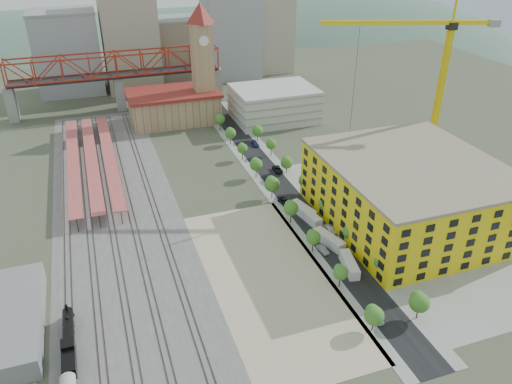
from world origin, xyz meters
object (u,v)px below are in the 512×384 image
object	(u,v)px
clock_tower	(202,52)
tower_crane	(433,68)
locomotive	(69,339)
site_trailer_d	(303,210)
car_0	(377,318)
site_trailer_a	(349,265)
construction_building	(410,192)
site_trailer_b	(329,240)
site_trailer_c	(309,217)

from	to	relation	value
clock_tower	tower_crane	world-z (taller)	tower_crane
locomotive	clock_tower	bearing A→B (deg)	63.96
site_trailer_d	car_0	bearing A→B (deg)	-108.02
locomotive	site_trailer_a	size ratio (longest dim) A/B	1.99
construction_building	site_trailer_b	bearing A→B (deg)	-172.66
locomotive	site_trailer_a	distance (m)	66.13
site_trailer_a	site_trailer_d	bearing A→B (deg)	101.57
clock_tower	site_trailer_b	distance (m)	107.19
site_trailer_a	site_trailer_c	bearing A→B (deg)	101.57
tower_crane	site_trailer_d	distance (m)	61.42
site_trailer_b	site_trailer_d	world-z (taller)	site_trailer_b
clock_tower	locomotive	distance (m)	134.85
construction_building	site_trailer_d	distance (m)	30.34
locomotive	site_trailer_c	distance (m)	71.71
locomotive	site_trailer_c	xyz separation A→B (m)	(66.00, 28.05, -0.49)
car_0	site_trailer_c	bearing A→B (deg)	83.39
site_trailer_b	car_0	xyz separation A→B (m)	(-3.00, -29.49, -0.74)
site_trailer_c	site_trailer_b	bearing A→B (deg)	-99.87
site_trailer_a	locomotive	bearing A→B (deg)	-164.87
clock_tower	car_0	xyz separation A→B (m)	(5.00, -132.84, -28.03)
clock_tower	locomotive	xyz separation A→B (m)	(-58.00, -118.73, -26.87)
clock_tower	car_0	size ratio (longest dim) A/B	13.36
clock_tower	tower_crane	distance (m)	92.09
site_trailer_a	site_trailer_b	xyz separation A→B (m)	(0.00, 11.28, 0.05)
site_trailer_d	clock_tower	bearing A→B (deg)	80.97
construction_building	site_trailer_c	bearing A→B (deg)	160.30
clock_tower	construction_building	distance (m)	107.36
locomotive	site_trailer_a	xyz separation A→B (m)	(66.00, 4.11, -0.48)
clock_tower	site_trailer_a	xyz separation A→B (m)	(8.00, -114.62, -27.35)
construction_building	site_trailer_c	distance (m)	28.77
site_trailer_a	construction_building	bearing A→B (deg)	40.94
locomotive	site_trailer_b	distance (m)	67.77
locomotive	site_trailer_b	bearing A→B (deg)	13.13
locomotive	tower_crane	distance (m)	128.53
construction_building	tower_crane	world-z (taller)	tower_crane
site_trailer_a	site_trailer_b	world-z (taller)	site_trailer_b
tower_crane	site_trailer_c	world-z (taller)	tower_crane
tower_crane	site_trailer_a	world-z (taller)	tower_crane
construction_building	site_trailer_a	bearing A→B (deg)	-150.64
tower_crane	site_trailer_b	world-z (taller)	tower_crane
clock_tower	construction_building	world-z (taller)	clock_tower
clock_tower	site_trailer_c	world-z (taller)	clock_tower
construction_building	locomotive	bearing A→B (deg)	-168.49
site_trailer_a	tower_crane	bearing A→B (deg)	52.59
site_trailer_d	locomotive	bearing A→B (deg)	-168.36
clock_tower	tower_crane	xyz separation A→B (m)	(56.94, -72.06, 6.75)
construction_building	car_0	size ratio (longest dim) A/B	13.00
site_trailer_a	site_trailer_c	size ratio (longest dim) A/B	1.00
clock_tower	car_0	world-z (taller)	clock_tower
construction_building	tower_crane	size ratio (longest dim) A/B	0.88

